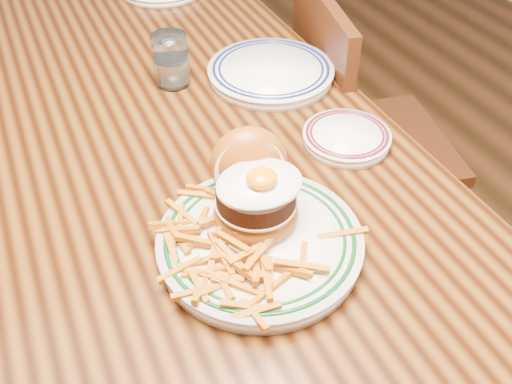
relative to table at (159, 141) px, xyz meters
name	(u,v)px	position (x,y,z in m)	size (l,w,h in m)	color
floor	(185,319)	(0.00, 0.00, -0.66)	(6.00, 6.00, 0.00)	black
table	(159,141)	(0.00, 0.00, 0.00)	(0.85, 1.60, 0.75)	black
chair_right	(354,135)	(0.56, 0.05, -0.19)	(0.49, 0.49, 0.88)	#411F0D
main_plate	(258,223)	(0.03, -0.44, 0.13)	(0.32, 0.34, 0.15)	white
side_plate	(347,137)	(0.30, -0.28, 0.10)	(0.17, 0.17, 0.03)	white
rear_plate	(271,72)	(0.27, 0.00, 0.11)	(0.28, 0.28, 0.03)	white
water_glass	(171,63)	(0.07, 0.07, 0.14)	(0.08, 0.08, 0.11)	white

